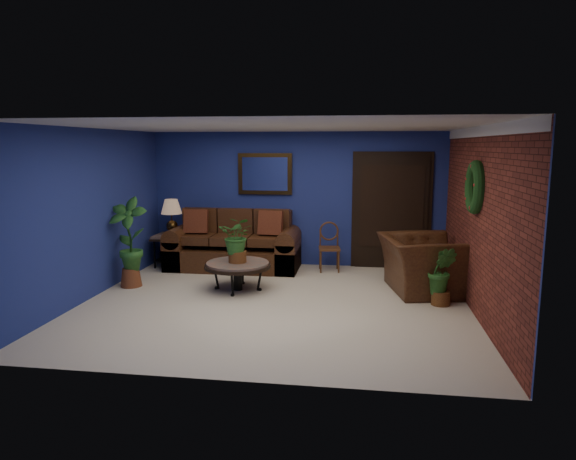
# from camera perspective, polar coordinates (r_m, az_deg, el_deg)

# --- Properties ---
(floor) EXTENTS (5.50, 5.50, 0.00)m
(floor) POSITION_cam_1_polar(r_m,az_deg,el_deg) (7.47, -1.46, -8.13)
(floor) COLOR beige
(floor) RESTS_ON ground
(wall_back) EXTENTS (5.50, 0.04, 2.50)m
(wall_back) POSITION_cam_1_polar(r_m,az_deg,el_deg) (9.65, 1.00, 3.44)
(wall_back) COLOR navy
(wall_back) RESTS_ON ground
(wall_left) EXTENTS (0.04, 5.00, 2.50)m
(wall_left) POSITION_cam_1_polar(r_m,az_deg,el_deg) (8.12, -21.02, 1.70)
(wall_left) COLOR navy
(wall_left) RESTS_ON ground
(wall_right_brick) EXTENTS (0.04, 5.00, 2.50)m
(wall_right_brick) POSITION_cam_1_polar(r_m,az_deg,el_deg) (7.26, 20.43, 0.90)
(wall_right_brick) COLOR maroon
(wall_right_brick) RESTS_ON ground
(ceiling) EXTENTS (5.50, 5.00, 0.02)m
(ceiling) POSITION_cam_1_polar(r_m,az_deg,el_deg) (7.13, -1.55, 11.41)
(ceiling) COLOR silver
(ceiling) RESTS_ON wall_back
(crown_molding) EXTENTS (0.03, 5.00, 0.14)m
(crown_molding) POSITION_cam_1_polar(r_m,az_deg,el_deg) (7.19, 20.73, 10.25)
(crown_molding) COLOR white
(crown_molding) RESTS_ON wall_right_brick
(wall_mirror) EXTENTS (1.02, 0.06, 0.77)m
(wall_mirror) POSITION_cam_1_polar(r_m,az_deg,el_deg) (9.67, -2.57, 6.24)
(wall_mirror) COLOR #402B11
(wall_mirror) RESTS_ON wall_back
(closet_door) EXTENTS (1.44, 0.06, 2.18)m
(closet_door) POSITION_cam_1_polar(r_m,az_deg,el_deg) (9.58, 11.42, 2.01)
(closet_door) COLOR black
(closet_door) RESTS_ON wall_back
(wreath) EXTENTS (0.16, 0.72, 0.72)m
(wreath) POSITION_cam_1_polar(r_m,az_deg,el_deg) (7.25, 20.08, 4.49)
(wreath) COLOR black
(wreath) RESTS_ON wall_right_brick
(sofa) EXTENTS (2.40, 1.04, 1.08)m
(sofa) POSITION_cam_1_polar(r_m,az_deg,el_deg) (9.59, -5.93, -2.06)
(sofa) COLOR #4B2D15
(sofa) RESTS_ON ground
(coffee_table) EXTENTS (1.04, 1.04, 0.44)m
(coffee_table) POSITION_cam_1_polar(r_m,az_deg,el_deg) (8.08, -5.62, -3.99)
(coffee_table) COLOR #534E48
(coffee_table) RESTS_ON ground
(end_table) EXTENTS (0.65, 0.65, 0.60)m
(end_table) POSITION_cam_1_polar(r_m,az_deg,el_deg) (9.89, -12.70, -1.28)
(end_table) COLOR #534E48
(end_table) RESTS_ON ground
(table_lamp) EXTENTS (0.38, 0.38, 0.64)m
(table_lamp) POSITION_cam_1_polar(r_m,az_deg,el_deg) (9.80, -12.81, 1.90)
(table_lamp) COLOR #402B11
(table_lamp) RESTS_ON end_table
(side_chair) EXTENTS (0.42, 0.42, 0.88)m
(side_chair) POSITION_cam_1_polar(r_m,az_deg,el_deg) (9.32, 4.60, -1.48)
(side_chair) COLOR #552C18
(side_chair) RESTS_ON ground
(armchair) EXTENTS (1.39, 1.52, 0.86)m
(armchair) POSITION_cam_1_polar(r_m,az_deg,el_deg) (8.22, 14.64, -3.71)
(armchair) COLOR #4B2D15
(armchair) RESTS_ON ground
(coffee_plant) EXTENTS (0.55, 0.48, 0.72)m
(coffee_plant) POSITION_cam_1_polar(r_m,az_deg,el_deg) (7.98, -5.67, -0.84)
(coffee_plant) COLOR brown
(coffee_plant) RESTS_ON coffee_table
(floor_plant) EXTENTS (0.44, 0.38, 0.85)m
(floor_plant) POSITION_cam_1_polar(r_m,az_deg,el_deg) (7.59, 16.71, -4.78)
(floor_plant) COLOR brown
(floor_plant) RESTS_ON ground
(tall_plant) EXTENTS (0.68, 0.50, 1.44)m
(tall_plant) POSITION_cam_1_polar(r_m,az_deg,el_deg) (8.55, -17.24, -0.95)
(tall_plant) COLOR brown
(tall_plant) RESTS_ON ground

